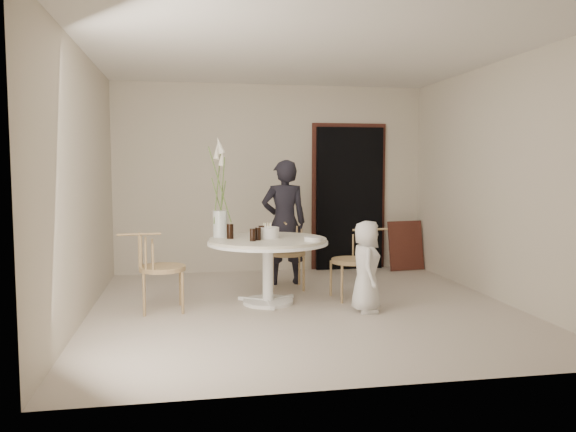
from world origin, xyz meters
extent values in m
plane|color=beige|center=(0.00, 0.00, 0.00)|extent=(4.50, 4.50, 0.00)
plane|color=silver|center=(0.00, 0.00, 2.70)|extent=(4.50, 4.50, 0.00)
plane|color=beige|center=(0.00, 2.25, 1.35)|extent=(4.50, 0.00, 4.50)
plane|color=beige|center=(0.00, -2.25, 1.35)|extent=(4.50, 0.00, 4.50)
plane|color=beige|center=(-2.25, 0.00, 1.35)|extent=(0.00, 4.50, 4.50)
plane|color=beige|center=(2.25, 0.00, 1.35)|extent=(0.00, 4.50, 4.50)
cube|color=black|center=(1.15, 2.19, 1.05)|extent=(1.00, 0.10, 2.10)
cube|color=#54261D|center=(1.15, 2.23, 1.11)|extent=(1.12, 0.03, 2.22)
cylinder|color=white|center=(-0.35, 0.25, 0.02)|extent=(0.56, 0.56, 0.04)
cylinder|color=white|center=(-0.35, 0.25, 0.34)|extent=(0.12, 0.12, 0.65)
cylinder|color=white|center=(-0.35, 0.25, 0.68)|extent=(1.33, 1.33, 0.03)
cylinder|color=beige|center=(-0.35, 0.25, 0.71)|extent=(1.30, 1.30, 0.04)
cube|color=#54261D|center=(1.95, 1.94, 0.36)|extent=(0.56, 0.24, 0.72)
cylinder|color=#A08357|center=(-0.21, 0.81, 0.21)|extent=(0.03, 0.03, 0.43)
cylinder|color=#A08357|center=(0.17, 0.79, 0.21)|extent=(0.03, 0.03, 0.43)
cylinder|color=#A08357|center=(-0.19, 1.19, 0.21)|extent=(0.03, 0.03, 0.43)
cylinder|color=#A08357|center=(0.19, 1.17, 0.21)|extent=(0.03, 0.03, 0.43)
cylinder|color=#A08357|center=(-0.01, 0.99, 0.45)|extent=(0.48, 0.48, 0.05)
cylinder|color=#A08357|center=(0.43, 0.48, 0.21)|extent=(0.03, 0.03, 0.42)
cylinder|color=#A08357|center=(0.46, 0.11, 0.21)|extent=(0.03, 0.03, 0.42)
cylinder|color=#A08357|center=(0.80, 0.52, 0.21)|extent=(0.03, 0.03, 0.42)
cylinder|color=#A08357|center=(0.84, 0.14, 0.21)|extent=(0.03, 0.03, 0.42)
cylinder|color=#A08357|center=(0.63, 0.31, 0.44)|extent=(0.47, 0.47, 0.05)
cylinder|color=#A08357|center=(-1.28, -0.04, 0.22)|extent=(0.03, 0.03, 0.43)
cylinder|color=#A08357|center=(-1.31, 0.34, 0.22)|extent=(0.03, 0.03, 0.43)
cylinder|color=#A08357|center=(-1.67, -0.07, 0.22)|extent=(0.03, 0.03, 0.43)
cylinder|color=#A08357|center=(-1.69, 0.32, 0.22)|extent=(0.03, 0.03, 0.43)
cylinder|color=#A08357|center=(-1.49, 0.14, 0.45)|extent=(0.48, 0.48, 0.05)
imported|color=black|center=(0.01, 1.27, 0.80)|extent=(0.59, 0.39, 1.61)
imported|color=silver|center=(0.61, -0.28, 0.48)|extent=(0.40, 0.52, 0.96)
cylinder|color=white|center=(-0.35, 0.28, 0.79)|extent=(0.25, 0.25, 0.12)
cylinder|color=beige|center=(-0.35, 0.28, 0.88)|extent=(0.01, 0.01, 0.05)
cylinder|color=beige|center=(-0.31, 0.31, 0.88)|extent=(0.01, 0.01, 0.05)
cylinder|color=beige|center=(-0.39, 0.30, 0.88)|extent=(0.01, 0.01, 0.05)
cylinder|color=beige|center=(-0.33, 0.24, 0.88)|extent=(0.01, 0.01, 0.05)
cylinder|color=beige|center=(-0.38, 0.25, 0.88)|extent=(0.01, 0.01, 0.05)
cylinder|color=black|center=(-0.54, 0.06, 0.80)|extent=(0.07, 0.07, 0.13)
cylinder|color=black|center=(-0.47, 0.13, 0.80)|extent=(0.07, 0.07, 0.14)
cylinder|color=black|center=(-0.76, 0.30, 0.81)|extent=(0.08, 0.08, 0.16)
cylinder|color=black|center=(-0.41, 0.30, 0.80)|extent=(0.07, 0.07, 0.14)
cylinder|color=white|center=(0.09, -0.06, 0.75)|extent=(0.22, 0.22, 0.05)
cylinder|color=silver|center=(-0.86, 0.46, 0.88)|extent=(0.16, 0.16, 0.30)
cylinder|color=#517030|center=(-0.83, 0.47, 1.26)|extent=(0.01, 0.01, 0.75)
cone|color=silver|center=(-0.83, 0.47, 1.63)|extent=(0.08, 0.08, 0.19)
cylinder|color=#517030|center=(-0.89, 0.47, 1.29)|extent=(0.01, 0.01, 0.81)
cone|color=silver|center=(-0.89, 0.47, 1.69)|extent=(0.08, 0.08, 0.19)
cylinder|color=#517030|center=(-0.86, 0.43, 1.32)|extent=(0.01, 0.01, 0.88)
cone|color=silver|center=(-0.86, 0.43, 1.76)|extent=(0.08, 0.08, 0.19)
camera|label=1|loc=(-1.22, -5.84, 1.51)|focal=35.00mm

